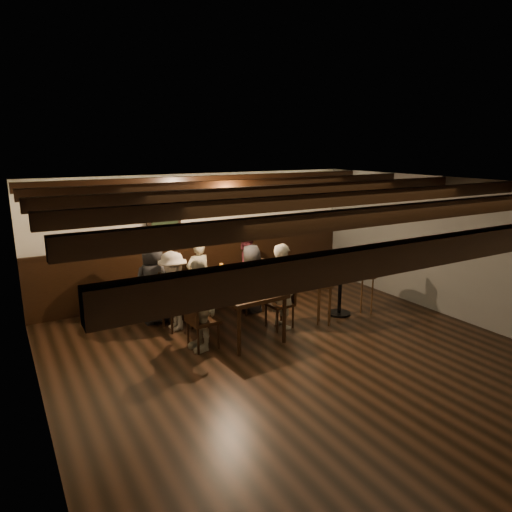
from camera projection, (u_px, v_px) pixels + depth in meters
room at (217, 257)px, 7.74m from camera, size 7.00×7.00×7.00m
dining_table at (228, 286)px, 7.32m from camera, size 1.06×2.11×0.77m
chair_left_near at (176, 312)px, 7.39m from camera, size 0.46×0.46×0.94m
chair_left_far at (202, 331)px, 6.67m from camera, size 0.43×0.43×0.89m
chair_right_near at (250, 295)px, 8.17m from camera, size 0.47×0.47×0.97m
chair_right_far at (280, 312)px, 7.46m from camera, size 0.42×0.42×0.85m
person_bench_left at (154, 283)px, 7.56m from camera, size 0.71×0.49×1.39m
person_bench_centre at (198, 276)px, 8.19m from camera, size 0.48×0.33×1.27m
person_bench_right at (245, 268)px, 8.54m from camera, size 0.70×0.56×1.37m
person_left_near at (173, 291)px, 7.29m from camera, size 0.54×0.87×1.29m
person_left_far at (199, 305)px, 6.56m from camera, size 0.38×0.82×1.36m
person_right_near at (252, 278)px, 8.12m from camera, size 0.43×0.62×1.22m
person_right_far at (282, 286)px, 7.37m from camera, size 0.37×0.53×1.40m
pint_a at (193, 271)px, 7.70m from camera, size 0.07×0.07×0.14m
pint_b at (221, 267)px, 7.95m from camera, size 0.07×0.07×0.14m
pint_c at (208, 280)px, 7.21m from camera, size 0.07×0.07×0.14m
pint_d at (237, 273)px, 7.62m from camera, size 0.07×0.07×0.14m
pint_e at (231, 288)px, 6.81m from camera, size 0.07×0.07×0.14m
pint_f at (258, 285)px, 6.96m from camera, size 0.07×0.07×0.14m
pint_g at (259, 291)px, 6.68m from camera, size 0.07×0.07×0.14m
plate_near at (244, 295)px, 6.66m from camera, size 0.24×0.24×0.01m
plate_far at (248, 285)px, 7.16m from camera, size 0.24×0.24×0.01m
condiment_caddy at (230, 280)px, 7.25m from camera, size 0.15×0.10×0.12m
candle at (225, 276)px, 7.61m from camera, size 0.05×0.05×0.05m
high_top_table at (340, 280)px, 7.93m from camera, size 0.55×0.55×0.97m
bar_stool_left at (325, 303)px, 7.57m from camera, size 0.33×0.35×0.98m
bar_stool_right at (367, 293)px, 8.11m from camera, size 0.33×0.35×0.98m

